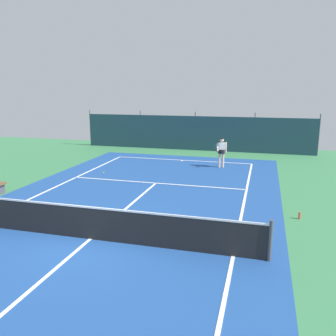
# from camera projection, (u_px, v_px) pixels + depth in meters

# --- Properties ---
(ground_plane) EXTENTS (36.00, 36.00, 0.00)m
(ground_plane) POSITION_uv_depth(u_px,v_px,m) (91.00, 239.00, 10.26)
(ground_plane) COLOR #387A4C
(court_surface) EXTENTS (11.02, 26.60, 0.01)m
(court_surface) POSITION_uv_depth(u_px,v_px,m) (91.00, 239.00, 10.26)
(court_surface) COLOR #1E478C
(court_surface) RESTS_ON ground
(tennis_net) EXTENTS (10.12, 0.10, 1.10)m
(tennis_net) POSITION_uv_depth(u_px,v_px,m) (90.00, 223.00, 10.14)
(tennis_net) COLOR black
(tennis_net) RESTS_ON ground
(back_fence) EXTENTS (16.30, 0.98, 2.70)m
(back_fence) POSITION_uv_depth(u_px,v_px,m) (196.00, 140.00, 25.31)
(back_fence) COLOR #1E3D4C
(back_fence) RESTS_ON ground
(tennis_player) EXTENTS (0.64, 0.80, 1.64)m
(tennis_player) POSITION_uv_depth(u_px,v_px,m) (221.00, 150.00, 19.32)
(tennis_player) COLOR beige
(tennis_player) RESTS_ON ground
(tennis_ball_near_player) EXTENTS (0.07, 0.07, 0.07)m
(tennis_ball_near_player) POSITION_uv_depth(u_px,v_px,m) (103.00, 173.00, 18.17)
(tennis_ball_near_player) COLOR #CCDB33
(tennis_ball_near_player) RESTS_ON ground
(parked_car) EXTENTS (2.42, 4.40, 1.68)m
(parked_car) POSITION_uv_depth(u_px,v_px,m) (167.00, 132.00, 28.42)
(parked_car) COLOR silver
(parked_car) RESTS_ON ground
(water_bottle) EXTENTS (0.08, 0.08, 0.24)m
(water_bottle) POSITION_uv_depth(u_px,v_px,m) (300.00, 216.00, 11.82)
(water_bottle) COLOR #D84C38
(water_bottle) RESTS_ON ground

